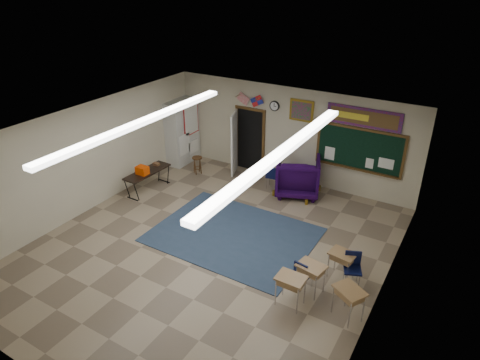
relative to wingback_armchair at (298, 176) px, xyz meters
The scene contains 25 objects.
floor 3.83m from the wingback_armchair, 100.18° to the right, with size 9.00×9.00×0.00m, color gray.
back_wall 1.37m from the wingback_armchair, 130.93° to the left, with size 8.00×0.04×3.00m, color beige.
front_wall 8.31m from the wingback_armchair, 94.65° to the right, with size 8.00×0.04×3.00m, color beige.
left_wall 6.04m from the wingback_armchair, 141.40° to the right, with size 0.04×9.00×3.00m, color beige.
right_wall 5.08m from the wingback_armchair, 48.22° to the right, with size 0.04×9.00×3.00m, color beige.
ceiling 4.49m from the wingback_armchair, 100.18° to the right, with size 8.00×9.00×0.04m, color silver.
area_rug 3.02m from the wingback_armchair, 99.11° to the right, with size 4.00×3.00×0.02m, color #2E3D57.
fluorescent_strips 4.46m from the wingback_armchair, 100.18° to the right, with size 3.86×6.00×0.10m, color white, non-canonical shape.
doorway 2.31m from the wingback_armchair, 163.98° to the left, with size 1.10×0.89×2.16m.
chalkboard 1.91m from the wingback_armchair, 25.62° to the left, with size 2.55×0.14×1.30m.
bulletin_board 2.52m from the wingback_armchair, 25.75° to the left, with size 2.10×0.05×0.55m.
framed_art_print 1.94m from the wingback_armchair, 113.42° to the left, with size 0.75×0.05×0.65m.
wall_clock 2.27m from the wingback_armchair, 148.81° to the left, with size 0.32×0.05×0.32m.
wall_flags 2.89m from the wingback_armchair, 161.01° to the left, with size 1.16×0.06×0.70m, color red, non-canonical shape.
storage_cabinet 4.41m from the wingback_armchair, behind, with size 0.59×1.25×2.20m.
wingback_armchair is the anchor object (origin of this frame).
student_chair_reading 0.83m from the wingback_armchair, behind, with size 0.38×0.38×0.76m, color #080E33, non-canonical shape.
student_chair_desk_a 4.28m from the wingback_armchair, 64.14° to the right, with size 0.36×0.36×0.72m, color #080E33, non-canonical shape.
student_chair_desk_b 4.24m from the wingback_armchair, 49.99° to the right, with size 0.38×0.38×0.77m, color #080E33, non-canonical shape.
student_desk_front_left 4.40m from the wingback_armchair, 62.51° to the right, with size 0.64×0.52×0.68m.
student_desk_front_right 3.98m from the wingback_armchair, 52.02° to the right, with size 0.61×0.49×0.66m.
student_desk_back_left 4.83m from the wingback_armchair, 67.71° to the right, with size 0.58×0.44×0.69m.
student_desk_back_right 5.15m from the wingback_armchair, 55.05° to the right, with size 0.72×0.67×0.70m.
folding_table 4.55m from the wingback_armchair, 151.38° to the right, with size 0.57×1.58×0.89m.
wooden_stool 3.44m from the wingback_armchair, behind, with size 0.33×0.33×0.58m.
Camera 1 is at (5.05, -7.01, 6.24)m, focal length 32.00 mm.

